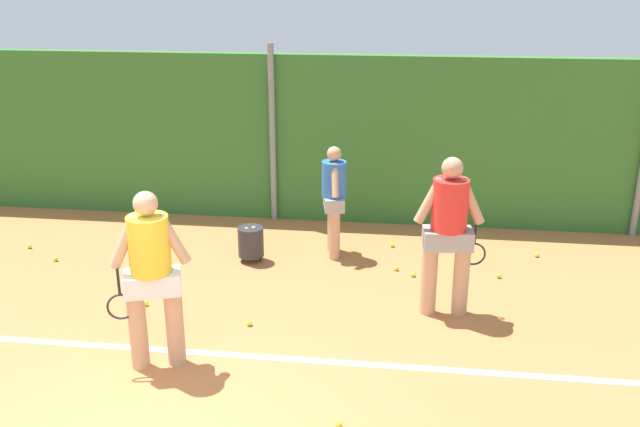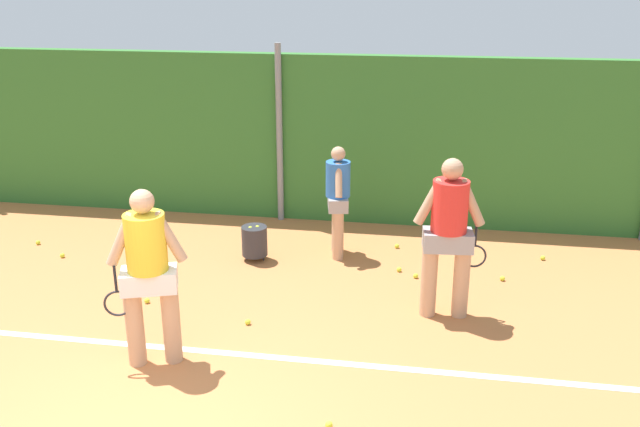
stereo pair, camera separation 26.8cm
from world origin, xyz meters
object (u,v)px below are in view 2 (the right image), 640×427
at_px(tennis_ball_1, 543,258).
at_px(tennis_ball_5, 416,276).
at_px(tennis_ball_6, 329,425).
at_px(tennis_ball_4, 248,322).
at_px(tennis_ball_8, 38,242).
at_px(player_backcourt_far, 338,195).
at_px(tennis_ball_10, 147,301).
at_px(player_foreground_near, 148,269).
at_px(tennis_ball_9, 397,246).
at_px(tennis_ball_3, 399,269).
at_px(tennis_ball_0, 137,230).
at_px(ball_hopper, 254,241).
at_px(tennis_ball_11, 62,255).
at_px(player_midcourt, 449,230).
at_px(tennis_ball_7, 502,278).

height_order(tennis_ball_1, tennis_ball_5, same).
bearing_deg(tennis_ball_6, tennis_ball_4, 125.16).
distance_m(tennis_ball_1, tennis_ball_8, 7.42).
bearing_deg(player_backcourt_far, tennis_ball_10, 121.71).
relative_size(tennis_ball_8, tennis_ball_10, 1.00).
relative_size(player_foreground_near, tennis_ball_9, 28.63).
distance_m(player_foreground_near, tennis_ball_6, 2.35).
height_order(player_backcourt_far, tennis_ball_3, player_backcourt_far).
height_order(tennis_ball_0, tennis_ball_6, same).
height_order(tennis_ball_1, tennis_ball_4, same).
height_order(ball_hopper, tennis_ball_11, ball_hopper).
xyz_separation_m(player_backcourt_far, tennis_ball_6, (0.49, -3.97, -0.87)).
relative_size(tennis_ball_0, tennis_ball_11, 1.00).
distance_m(player_backcourt_far, tennis_ball_6, 4.10).
distance_m(player_foreground_near, tennis_ball_8, 4.25).
distance_m(ball_hopper, tennis_ball_6, 3.94).
xyz_separation_m(player_midcourt, tennis_ball_3, (-0.59, 1.16, -1.04)).
height_order(player_midcourt, player_backcourt_far, player_midcourt).
bearing_deg(tennis_ball_3, tennis_ball_9, 95.46).
bearing_deg(player_backcourt_far, tennis_ball_0, 72.57).
xyz_separation_m(player_foreground_near, tennis_ball_8, (-3.02, 2.81, -1.03)).
bearing_deg(tennis_ball_1, tennis_ball_11, -171.24).
bearing_deg(tennis_ball_10, tennis_ball_4, -13.29).
bearing_deg(tennis_ball_10, tennis_ball_9, 38.12).
bearing_deg(player_foreground_near, tennis_ball_9, -141.41).
distance_m(tennis_ball_3, tennis_ball_8, 5.40).
distance_m(tennis_ball_3, tennis_ball_11, 4.79).
xyz_separation_m(ball_hopper, tennis_ball_7, (3.41, -0.14, -0.26)).
distance_m(tennis_ball_6, tennis_ball_9, 4.37).
bearing_deg(tennis_ball_7, tennis_ball_6, -117.45).
bearing_deg(tennis_ball_7, tennis_ball_11, -177.79).
relative_size(player_foreground_near, player_backcourt_far, 1.18).
xyz_separation_m(tennis_ball_1, tennis_ball_11, (-6.77, -1.04, 0.00)).
xyz_separation_m(tennis_ball_9, tennis_ball_11, (-4.70, -1.15, 0.00)).
relative_size(tennis_ball_1, tennis_ball_4, 1.00).
distance_m(player_foreground_near, tennis_ball_0, 4.10).
relative_size(tennis_ball_4, tennis_ball_11, 1.00).
height_order(tennis_ball_1, tennis_ball_3, same).
bearing_deg(tennis_ball_5, tennis_ball_0, 166.98).
bearing_deg(tennis_ball_1, tennis_ball_10, -156.28).
height_order(player_foreground_near, tennis_ball_11, player_foreground_near).
height_order(ball_hopper, tennis_ball_4, ball_hopper).
bearing_deg(tennis_ball_3, tennis_ball_11, -176.39).
xyz_separation_m(tennis_ball_1, tennis_ball_9, (-2.07, 0.10, 0.00)).
xyz_separation_m(player_backcourt_far, tennis_ball_10, (-2.10, -1.92, -0.87)).
relative_size(tennis_ball_4, tennis_ball_7, 1.00).
relative_size(ball_hopper, tennis_ball_3, 7.78).
bearing_deg(player_foreground_near, tennis_ball_8, -61.50).
bearing_deg(tennis_ball_1, player_foreground_near, -141.68).
distance_m(tennis_ball_4, tennis_ball_5, 2.47).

